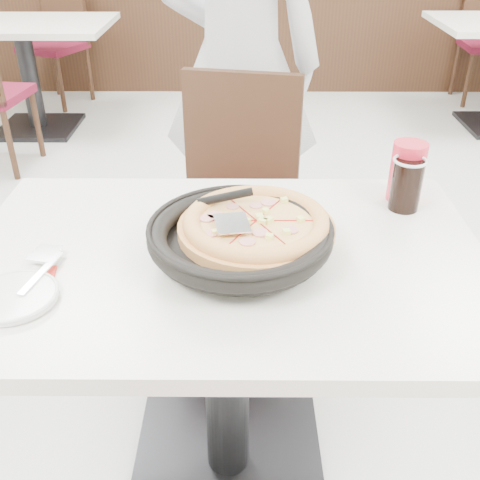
{
  "coord_description": "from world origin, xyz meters",
  "views": [
    {
      "loc": [
        -0.27,
        -1.46,
        1.44
      ],
      "look_at": [
        -0.28,
        -0.4,
        0.8
      ],
      "focal_mm": 42.0,
      "sensor_mm": 36.0,
      "label": 1
    }
  ],
  "objects_px": {
    "pizza_pan": "(240,243)",
    "side_plate": "(14,297)",
    "pizza": "(256,229)",
    "red_cup": "(407,172)",
    "chair_far": "(231,222)",
    "bg_table_left": "(30,78)",
    "cola_glass": "(406,186)",
    "main_table": "(227,372)",
    "bg_chair_left_far": "(52,44)",
    "diner_person": "(239,64)"
  },
  "relations": [
    {
      "from": "cola_glass",
      "to": "pizza_pan",
      "type": "bearing_deg",
      "value": -149.87
    },
    {
      "from": "chair_far",
      "to": "bg_table_left",
      "type": "xyz_separation_m",
      "value": [
        -1.46,
        2.24,
        -0.1
      ]
    },
    {
      "from": "side_plate",
      "to": "bg_chair_left_far",
      "type": "relative_size",
      "value": 0.18
    },
    {
      "from": "pizza_pan",
      "to": "side_plate",
      "type": "relative_size",
      "value": 2.18
    },
    {
      "from": "pizza_pan",
      "to": "cola_glass",
      "type": "xyz_separation_m",
      "value": [
        0.42,
        0.25,
        0.02
      ]
    },
    {
      "from": "cola_glass",
      "to": "bg_table_left",
      "type": "bearing_deg",
      "value": 125.88
    },
    {
      "from": "main_table",
      "to": "chair_far",
      "type": "height_order",
      "value": "chair_far"
    },
    {
      "from": "pizza",
      "to": "red_cup",
      "type": "xyz_separation_m",
      "value": [
        0.4,
        0.27,
        0.02
      ]
    },
    {
      "from": "pizza_pan",
      "to": "side_plate",
      "type": "xyz_separation_m",
      "value": [
        -0.45,
        -0.16,
        -0.03
      ]
    },
    {
      "from": "red_cup",
      "to": "bg_chair_left_far",
      "type": "distance_m",
      "value": 3.8
    },
    {
      "from": "cola_glass",
      "to": "red_cup",
      "type": "relative_size",
      "value": 0.81
    },
    {
      "from": "side_plate",
      "to": "red_cup",
      "type": "bearing_deg",
      "value": 27.16
    },
    {
      "from": "side_plate",
      "to": "diner_person",
      "type": "relative_size",
      "value": 0.1
    },
    {
      "from": "main_table",
      "to": "pizza_pan",
      "type": "bearing_deg",
      "value": -37.47
    },
    {
      "from": "bg_table_left",
      "to": "pizza_pan",
      "type": "bearing_deg",
      "value": -62.71
    },
    {
      "from": "main_table",
      "to": "side_plate",
      "type": "bearing_deg",
      "value": -156.33
    },
    {
      "from": "pizza",
      "to": "bg_table_left",
      "type": "height_order",
      "value": "pizza"
    },
    {
      "from": "main_table",
      "to": "red_cup",
      "type": "xyz_separation_m",
      "value": [
        0.47,
        0.27,
        0.45
      ]
    },
    {
      "from": "main_table",
      "to": "diner_person",
      "type": "bearing_deg",
      "value": 88.8
    },
    {
      "from": "cola_glass",
      "to": "red_cup",
      "type": "height_order",
      "value": "red_cup"
    },
    {
      "from": "main_table",
      "to": "side_plate",
      "type": "xyz_separation_m",
      "value": [
        -0.42,
        -0.18,
        0.38
      ]
    },
    {
      "from": "pizza",
      "to": "cola_glass",
      "type": "distance_m",
      "value": 0.44
    },
    {
      "from": "cola_glass",
      "to": "red_cup",
      "type": "bearing_deg",
      "value": 76.7
    },
    {
      "from": "main_table",
      "to": "diner_person",
      "type": "xyz_separation_m",
      "value": [
        0.02,
        1.16,
        0.52
      ]
    },
    {
      "from": "main_table",
      "to": "cola_glass",
      "type": "xyz_separation_m",
      "value": [
        0.46,
        0.22,
        0.44
      ]
    },
    {
      "from": "chair_far",
      "to": "red_cup",
      "type": "xyz_separation_m",
      "value": [
        0.47,
        -0.36,
        0.35
      ]
    },
    {
      "from": "bg_table_left",
      "to": "bg_chair_left_far",
      "type": "relative_size",
      "value": 1.26
    },
    {
      "from": "chair_far",
      "to": "diner_person",
      "type": "xyz_separation_m",
      "value": [
        0.02,
        0.52,
        0.42
      ]
    },
    {
      "from": "pizza",
      "to": "red_cup",
      "type": "relative_size",
      "value": 2.21
    },
    {
      "from": "main_table",
      "to": "chair_far",
      "type": "bearing_deg",
      "value": 90.04
    },
    {
      "from": "side_plate",
      "to": "cola_glass",
      "type": "height_order",
      "value": "cola_glass"
    },
    {
      "from": "main_table",
      "to": "chair_far",
      "type": "xyz_separation_m",
      "value": [
        -0.0,
        0.64,
        0.1
      ]
    },
    {
      "from": "red_cup",
      "to": "cola_glass",
      "type": "bearing_deg",
      "value": -103.3
    },
    {
      "from": "chair_far",
      "to": "bg_chair_left_far",
      "type": "bearing_deg",
      "value": -51.61
    },
    {
      "from": "chair_far",
      "to": "pizza",
      "type": "bearing_deg",
      "value": 107.73
    },
    {
      "from": "pizza",
      "to": "side_plate",
      "type": "xyz_separation_m",
      "value": [
        -0.49,
        -0.19,
        -0.05
      ]
    },
    {
      "from": "bg_table_left",
      "to": "bg_chair_left_far",
      "type": "height_order",
      "value": "bg_chair_left_far"
    },
    {
      "from": "cola_glass",
      "to": "diner_person",
      "type": "bearing_deg",
      "value": 114.93
    },
    {
      "from": "pizza_pan",
      "to": "red_cup",
      "type": "xyz_separation_m",
      "value": [
        0.44,
        0.3,
        0.04
      ]
    },
    {
      "from": "main_table",
      "to": "pizza",
      "type": "height_order",
      "value": "pizza"
    },
    {
      "from": "main_table",
      "to": "bg_table_left",
      "type": "distance_m",
      "value": 3.23
    },
    {
      "from": "main_table",
      "to": "bg_chair_left_far",
      "type": "xyz_separation_m",
      "value": [
        -1.47,
        3.51,
        0.1
      ]
    },
    {
      "from": "side_plate",
      "to": "bg_table_left",
      "type": "xyz_separation_m",
      "value": [
        -1.05,
        3.06,
        -0.38
      ]
    },
    {
      "from": "red_cup",
      "to": "bg_table_left",
      "type": "height_order",
      "value": "red_cup"
    },
    {
      "from": "pizza",
      "to": "pizza_pan",
      "type": "bearing_deg",
      "value": -138.92
    },
    {
      "from": "pizza",
      "to": "bg_chair_left_far",
      "type": "bearing_deg",
      "value": 113.77
    },
    {
      "from": "side_plate",
      "to": "cola_glass",
      "type": "relative_size",
      "value": 1.34
    },
    {
      "from": "chair_far",
      "to": "cola_glass",
      "type": "distance_m",
      "value": 0.71
    },
    {
      "from": "red_cup",
      "to": "diner_person",
      "type": "distance_m",
      "value": 0.99
    },
    {
      "from": "cola_glass",
      "to": "diner_person",
      "type": "distance_m",
      "value": 1.04
    }
  ]
}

